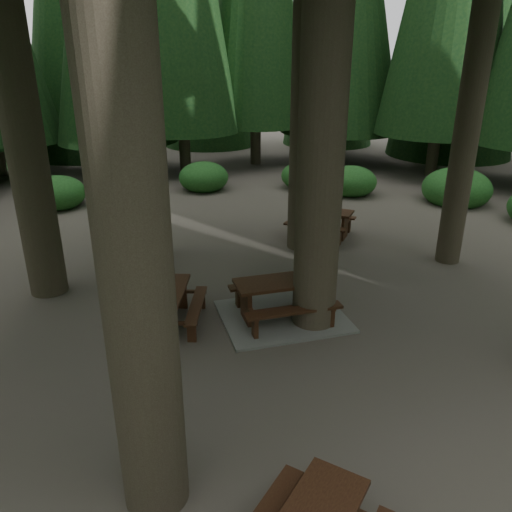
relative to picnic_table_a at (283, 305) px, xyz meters
name	(u,v)px	position (x,y,z in m)	size (l,w,h in m)	color
ground	(280,334)	(-0.31, -0.60, -0.29)	(80.00, 80.00, 0.00)	#534D44
picnic_table_a	(283,305)	(0.00, 0.00, 0.00)	(2.57, 2.16, 0.83)	gray
picnic_table_b	(168,302)	(-2.22, 0.52, 0.18)	(1.84, 2.02, 0.71)	black
picnic_table_d	(321,218)	(2.93, 4.25, 0.23)	(2.31, 2.28, 0.78)	black
shrub_ring	(298,294)	(0.40, 0.15, 0.11)	(23.86, 24.64, 1.49)	#225E20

